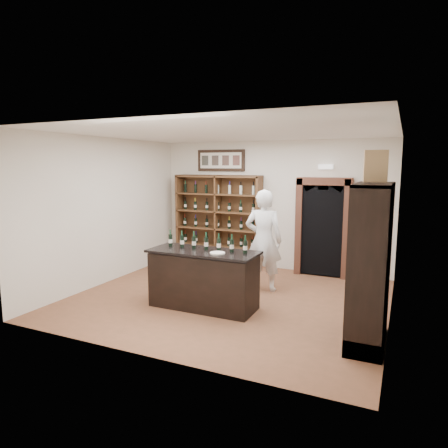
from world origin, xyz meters
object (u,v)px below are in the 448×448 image
Objects in this scene: wine_shelf at (219,220)px; counter_bottle_0 at (170,240)px; shopkeeper at (264,240)px; side_cabinet at (372,290)px; wine_crate at (376,166)px; tasting_counter at (204,279)px.

wine_shelf is 2.85m from counter_bottle_0.
side_cabinet is at bearing 135.15° from shopkeeper.
shopkeeper is (-2.11, 1.65, 0.24)m from side_cabinet.
wine_crate is at bearing -0.14° from counter_bottle_0.
shopkeeper is at bearing 65.72° from tasting_counter.
side_cabinet is 4.98× the size of wine_crate.
wine_shelf is 1.00× the size of side_cabinet.
side_cabinet is at bearing -91.62° from wine_crate.
shopkeeper is at bearing 43.11° from counter_bottle_0.
tasting_counter is (1.10, -2.93, -0.61)m from wine_shelf.
side_cabinet reaches higher than shopkeeper.
tasting_counter is at bearing 173.72° from side_cabinet.
side_cabinet is 1.72m from wine_crate.
wine_crate reaches higher than side_cabinet.
wine_crate is at bearing -36.97° from wine_shelf.
side_cabinet is at bearing -6.28° from tasting_counter.
counter_bottle_0 is 3.63m from wine_crate.
wine_shelf is at bearing 132.65° from wine_crate.
wine_crate is at bearing 2.15° from tasting_counter.
side_cabinet is 1.11× the size of shopkeeper.
counter_bottle_0 is 0.15× the size of shopkeeper.
tasting_counter is at bearing -8.57° from counter_bottle_0.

